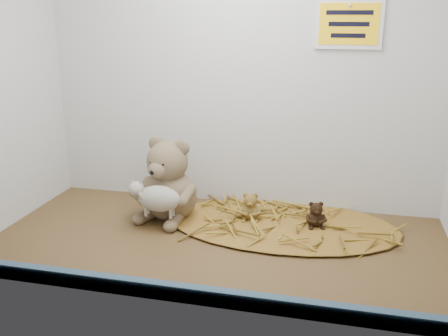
% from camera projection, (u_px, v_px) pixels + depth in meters
% --- Properties ---
extents(alcove_shell, '(1.20, 0.60, 0.90)m').
position_uv_depth(alcove_shell, '(225.00, 66.00, 1.27)').
color(alcove_shell, '#493019').
rests_on(alcove_shell, ground).
extents(front_rail, '(1.19, 0.02, 0.04)m').
position_uv_depth(front_rail, '(184.00, 293.00, 1.05)').
color(front_rail, '#38546C').
rests_on(front_rail, shelf_floor).
extents(straw_bed, '(0.66, 0.38, 0.01)m').
position_uv_depth(straw_bed, '(282.00, 224.00, 1.42)').
color(straw_bed, brown).
rests_on(straw_bed, shelf_floor).
extents(main_teddy, '(0.24, 0.25, 0.24)m').
position_uv_depth(main_teddy, '(169.00, 179.00, 1.44)').
color(main_teddy, '#847051').
rests_on(main_teddy, shelf_floor).
extents(toy_lamb, '(0.16, 0.10, 0.10)m').
position_uv_depth(toy_lamb, '(159.00, 199.00, 1.37)').
color(toy_lamb, '#B0AA9E').
rests_on(toy_lamb, main_teddy).
extents(mini_teddy_tan, '(0.07, 0.08, 0.08)m').
position_uv_depth(mini_teddy_tan, '(250.00, 205.00, 1.43)').
color(mini_teddy_tan, olive).
rests_on(mini_teddy_tan, straw_bed).
extents(mini_teddy_brown, '(0.07, 0.07, 0.07)m').
position_uv_depth(mini_teddy_brown, '(316.00, 213.00, 1.38)').
color(mini_teddy_brown, black).
rests_on(mini_teddy_brown, straw_bed).
extents(wall_sign, '(0.16, 0.01, 0.11)m').
position_uv_depth(wall_sign, '(349.00, 24.00, 1.36)').
color(wall_sign, yellow).
rests_on(wall_sign, back_wall).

